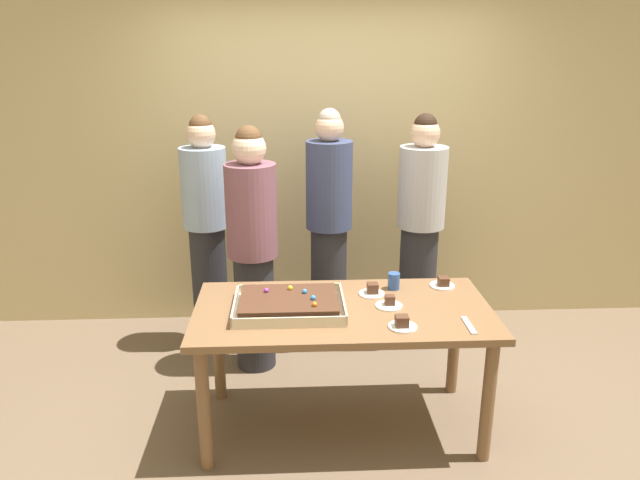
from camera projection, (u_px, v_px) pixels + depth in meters
name	position (u px, v px, depth m)	size (l,w,h in m)	color
ground_plane	(341.00, 425.00, 3.55)	(12.00, 12.00, 0.00)	brown
interior_back_panel	(326.00, 133.00, 4.61)	(8.00, 0.12, 3.00)	#CCB784
party_table	(343.00, 324.00, 3.35)	(1.65, 0.83, 0.76)	brown
sheet_cake	(289.00, 304.00, 3.29)	(0.60, 0.46, 0.10)	beige
plated_slice_near_left	(443.00, 284.00, 3.61)	(0.15, 0.15, 0.06)	white
plated_slice_near_right	(402.00, 324.00, 3.08)	(0.15, 0.15, 0.07)	white
plated_slice_far_left	(389.00, 304.00, 3.34)	(0.15, 0.15, 0.06)	white
plated_slice_far_right	(372.00, 291.00, 3.50)	(0.15, 0.15, 0.07)	white
drink_cup_nearest	(394.00, 281.00, 3.57)	(0.07, 0.07, 0.10)	#2D5199
cake_server_utensil	(469.00, 325.00, 3.11)	(0.03, 0.20, 0.01)	silver
person_serving_front	(420.00, 229.00, 4.30)	(0.34, 0.34, 1.71)	#28282D
person_green_shirt_behind	(253.00, 247.00, 3.97)	(0.34, 0.34, 1.67)	#28282D
person_striped_tie_right	(329.00, 227.00, 4.26)	(0.32, 0.32, 1.74)	#28282D
person_far_right_suit	(207.00, 230.00, 4.28)	(0.32, 0.32, 1.70)	#28282D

